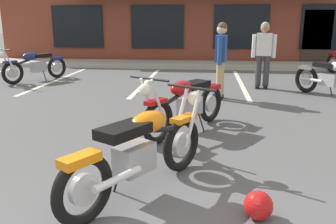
{
  "coord_description": "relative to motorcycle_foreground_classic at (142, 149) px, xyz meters",
  "views": [
    {
      "loc": [
        0.4,
        -1.35,
        1.72
      ],
      "look_at": [
        -0.1,
        3.13,
        0.55
      ],
      "focal_mm": 38.11,
      "sensor_mm": 36.0,
      "label": 1
    }
  ],
  "objects": [
    {
      "name": "ground_plane",
      "position": [
        0.23,
        2.0,
        -0.46
      ],
      "size": [
        80.0,
        80.0,
        0.0
      ],
      "primitive_type": "plane",
      "color": "#515154"
    },
    {
      "name": "sidewalk_kerb",
      "position": [
        0.23,
        10.31,
        -0.39
      ],
      "size": [
        22.0,
        1.8,
        0.14
      ],
      "primitive_type": "cube",
      "color": "#A8A59E",
      "rests_on": "ground_plane"
    },
    {
      "name": "brick_storefront_building",
      "position": [
        0.23,
        14.36,
        1.36
      ],
      "size": [
        16.68,
        6.91,
        3.64
      ],
      "color": "brown",
      "rests_on": "ground_plane"
    },
    {
      "name": "painted_stall_lines",
      "position": [
        0.23,
        6.71,
        -0.46
      ],
      "size": [
        13.49,
        4.8,
        0.01
      ],
      "color": "silver",
      "rests_on": "ground_plane"
    },
    {
      "name": "motorcycle_foreground_classic",
      "position": [
        0.0,
        0.0,
        0.0
      ],
      "size": [
        1.33,
        1.87,
        0.98
      ],
      "color": "black",
      "rests_on": "ground_plane"
    },
    {
      "name": "motorcycle_red_sportbike",
      "position": [
        0.31,
        2.09,
        0.0
      ],
      "size": [
        1.34,
        1.87,
        0.98
      ],
      "color": "black",
      "rests_on": "ground_plane"
    },
    {
      "name": "motorcycle_black_cruiser",
      "position": [
        -4.3,
        6.44,
        0.0
      ],
      "size": [
        1.31,
        1.89,
        0.98
      ],
      "color": "black",
      "rests_on": "ground_plane"
    },
    {
      "name": "motorcycle_green_cafe_racer",
      "position": [
        3.46,
        4.99,
        0.0
      ],
      "size": [
        1.46,
        1.8,
        0.98
      ],
      "color": "black",
      "rests_on": "ground_plane"
    },
    {
      "name": "person_in_black_shirt",
      "position": [
        0.91,
        4.62,
        0.49
      ],
      "size": [
        0.32,
        0.61,
        1.68
      ],
      "color": "black",
      "rests_on": "ground_plane"
    },
    {
      "name": "person_in_shorts_foreground",
      "position": [
        2.03,
        6.02,
        0.49
      ],
      "size": [
        0.61,
        0.31,
        1.68
      ],
      "color": "black",
      "rests_on": "ground_plane"
    },
    {
      "name": "helmet_on_pavement",
      "position": [
        1.11,
        -0.39,
        -0.33
      ],
      "size": [
        0.26,
        0.26,
        0.26
      ],
      "color": "#B71414",
      "rests_on": "ground_plane"
    }
  ]
}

